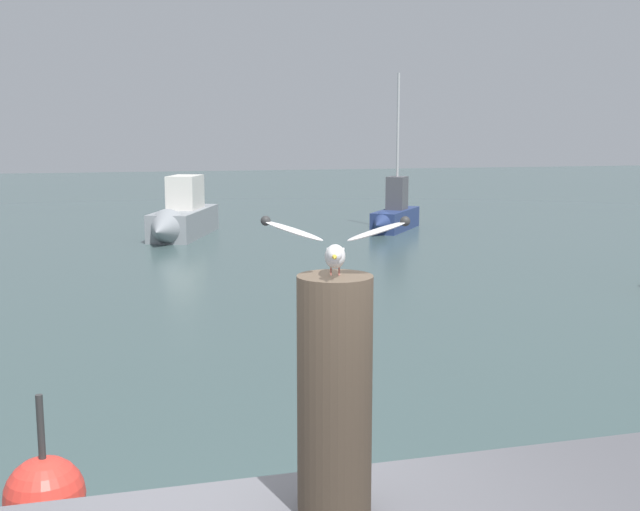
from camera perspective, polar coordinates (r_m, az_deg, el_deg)
The scene contains 5 objects.
mooring_post at distance 3.51m, azimuth 1.08°, elevation -10.34°, with size 0.34×0.34×1.10m, color #382D23.
seagull at distance 3.34m, azimuth 1.12°, elevation 0.69°, with size 0.63×0.39×0.26m.
boat_grey at distance 23.39m, azimuth -10.24°, elevation 2.72°, with size 2.73×4.67×1.91m.
boat_navy at distance 24.78m, azimuth 5.42°, elevation 3.00°, with size 2.67×3.15×4.95m.
channel_buoy at distance 6.04m, azimuth -19.52°, elevation -17.27°, with size 0.56×0.56×1.33m.
Camera 1 is at (-0.35, -3.63, 3.10)m, focal length 43.52 mm.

